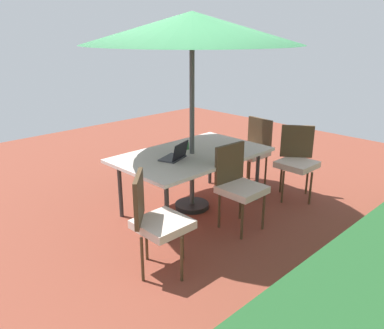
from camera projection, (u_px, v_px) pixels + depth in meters
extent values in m
cube|color=brown|center=(192.00, 208.00, 5.18)|extent=(10.00, 10.00, 0.02)
cube|color=silver|center=(192.00, 155.00, 4.94)|extent=(1.91, 1.17, 0.04)
cylinder|color=#333333|center=(210.00, 161.00, 5.89)|extent=(0.05, 0.05, 0.71)
cylinder|color=#333333|center=(120.00, 190.00, 4.82)|extent=(0.05, 0.05, 0.71)
cylinder|color=#333333|center=(257.00, 175.00, 5.30)|extent=(0.05, 0.05, 0.71)
cylinder|color=#333333|center=(167.00, 212.00, 4.23)|extent=(0.05, 0.05, 0.71)
cylinder|color=#4C4C4C|center=(192.00, 119.00, 4.79)|extent=(0.06, 0.06, 2.36)
cone|color=#1E512D|center=(192.00, 28.00, 4.45)|extent=(2.55, 2.55, 0.36)
cylinder|color=black|center=(192.00, 205.00, 5.17)|extent=(0.44, 0.44, 0.06)
cube|color=beige|center=(242.00, 190.00, 4.48)|extent=(0.46, 0.46, 0.08)
cube|color=#4C3823|center=(230.00, 163.00, 4.54)|extent=(0.44, 0.07, 0.45)
cylinder|color=#4C3823|center=(242.00, 221.00, 4.33)|extent=(0.03, 0.03, 0.45)
cylinder|color=#4C3823|center=(263.00, 211.00, 4.55)|extent=(0.03, 0.03, 0.45)
cylinder|color=#4C3823|center=(219.00, 210.00, 4.59)|extent=(0.03, 0.03, 0.45)
cylinder|color=#4C3823|center=(240.00, 202.00, 4.81)|extent=(0.03, 0.03, 0.45)
cube|color=beige|center=(297.00, 164.00, 5.31)|extent=(0.46, 0.46, 0.08)
cube|color=#4C3823|center=(297.00, 141.00, 5.42)|extent=(0.29, 0.37, 0.45)
cylinder|color=#4C3823|center=(283.00, 187.00, 5.26)|extent=(0.03, 0.03, 0.45)
cylinder|color=#4C3823|center=(310.00, 188.00, 5.21)|extent=(0.03, 0.03, 0.45)
cylinder|color=#4C3823|center=(281.00, 177.00, 5.59)|extent=(0.03, 0.03, 0.45)
cylinder|color=#4C3823|center=(307.00, 179.00, 5.54)|extent=(0.03, 0.03, 0.45)
cube|color=beige|center=(163.00, 224.00, 3.68)|extent=(0.46, 0.46, 0.08)
cube|color=#4C3823|center=(139.00, 198.00, 3.59)|extent=(0.33, 0.34, 0.45)
cylinder|color=#4C3823|center=(182.00, 259.00, 3.60)|extent=(0.03, 0.03, 0.45)
cylinder|color=#4C3823|center=(182.00, 240.00, 3.94)|extent=(0.03, 0.03, 0.45)
cylinder|color=#4C3823|center=(142.00, 260.00, 3.60)|extent=(0.03, 0.03, 0.45)
cylinder|color=#4C3823|center=(146.00, 240.00, 3.94)|extent=(0.03, 0.03, 0.45)
cube|color=beige|center=(249.00, 153.00, 5.81)|extent=(0.46, 0.46, 0.08)
cube|color=#4C3823|center=(260.00, 133.00, 5.85)|extent=(0.08, 0.44, 0.45)
cylinder|color=#4C3823|center=(231.00, 169.00, 5.92)|extent=(0.03, 0.03, 0.45)
cylinder|color=#4C3823|center=(249.00, 176.00, 5.66)|extent=(0.03, 0.03, 0.45)
cylinder|color=#4C3823|center=(248.00, 164.00, 6.14)|extent=(0.03, 0.03, 0.45)
cylinder|color=#4C3823|center=(266.00, 170.00, 5.87)|extent=(0.03, 0.03, 0.45)
cube|color=#2D2D33|center=(172.00, 158.00, 4.72)|extent=(0.37, 0.31, 0.02)
cube|color=black|center=(180.00, 151.00, 4.64)|extent=(0.32, 0.15, 0.20)
cylinder|color=#286B33|center=(186.00, 146.00, 5.09)|extent=(0.07, 0.07, 0.09)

